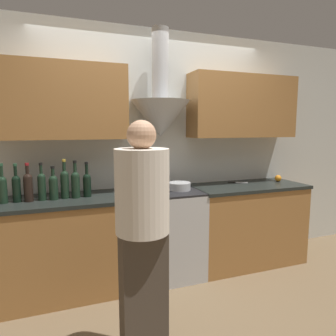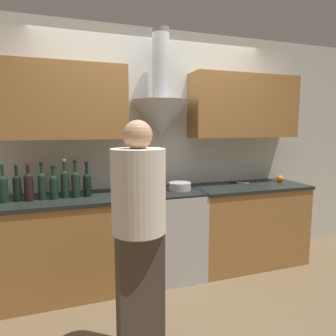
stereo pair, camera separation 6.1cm
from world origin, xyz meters
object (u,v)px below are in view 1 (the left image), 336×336
(wine_bottle_3, at_px, (42,185))
(orange_fruit, at_px, (278,178))
(wine_bottle_0, at_px, (2,188))
(wine_bottle_2, at_px, (28,186))
(wine_bottle_5, at_px, (65,183))
(wine_bottle_6, at_px, (76,183))
(stock_pot, at_px, (149,184))
(mixing_bowl, at_px, (180,186))
(wine_bottle_4, at_px, (53,186))
(wine_bottle_7, at_px, (87,183))
(person_foreground_left, at_px, (143,235))
(stove_range, at_px, (165,233))
(wine_bottle_1, at_px, (16,187))

(wine_bottle_3, distance_m, orange_fruit, 2.64)
(wine_bottle_0, bearing_deg, wine_bottle_2, -1.04)
(wine_bottle_5, xyz_separation_m, wine_bottle_6, (0.09, -0.02, -0.01))
(wine_bottle_6, distance_m, stock_pot, 0.72)
(wine_bottle_0, distance_m, mixing_bowl, 1.64)
(wine_bottle_4, height_order, wine_bottle_7, wine_bottle_7)
(wine_bottle_5, height_order, orange_fruit, wine_bottle_5)
(wine_bottle_0, bearing_deg, wine_bottle_3, 1.48)
(wine_bottle_6, xyz_separation_m, person_foreground_left, (0.35, -1.08, -0.17))
(wine_bottle_5, height_order, stock_pot, wine_bottle_5)
(stock_pot, height_order, orange_fruit, stock_pot)
(wine_bottle_5, distance_m, orange_fruit, 2.44)
(wine_bottle_2, bearing_deg, stock_pot, 2.44)
(wine_bottle_0, height_order, wine_bottle_2, wine_bottle_0)
(stove_range, bearing_deg, wine_bottle_6, -179.29)
(wine_bottle_6, relative_size, wine_bottle_7, 1.06)
(wine_bottle_6, relative_size, person_foreground_left, 0.22)
(wine_bottle_0, bearing_deg, stove_range, 0.54)
(wine_bottle_2, xyz_separation_m, wine_bottle_5, (0.30, 0.03, 0.00))
(wine_bottle_6, distance_m, orange_fruit, 2.35)
(wine_bottle_4, distance_m, wine_bottle_6, 0.19)
(wine_bottle_2, relative_size, orange_fruit, 4.36)
(wine_bottle_4, relative_size, wine_bottle_6, 0.88)
(stock_pot, distance_m, orange_fruit, 1.64)
(orange_fruit, bearing_deg, stock_pot, -179.33)
(wine_bottle_7, relative_size, person_foreground_left, 0.21)
(wine_bottle_0, xyz_separation_m, wine_bottle_4, (0.41, -0.00, -0.01))
(wine_bottle_2, relative_size, wine_bottle_6, 0.98)
(wine_bottle_5, relative_size, wine_bottle_6, 1.04)
(wine_bottle_1, xyz_separation_m, orange_fruit, (2.84, 0.05, -0.09))
(wine_bottle_3, distance_m, person_foreground_left, 1.27)
(wine_bottle_6, relative_size, mixing_bowl, 1.51)
(wine_bottle_1, relative_size, wine_bottle_3, 1.00)
(person_foreground_left, bearing_deg, wine_bottle_4, 116.53)
(wine_bottle_0, height_order, mixing_bowl, wine_bottle_0)
(orange_fruit, distance_m, person_foreground_left, 2.30)
(wine_bottle_5, bearing_deg, wine_bottle_1, -178.57)
(wine_bottle_6, height_order, stock_pot, wine_bottle_6)
(wine_bottle_5, bearing_deg, wine_bottle_4, -165.14)
(stove_range, relative_size, wine_bottle_1, 2.71)
(wine_bottle_2, height_order, wine_bottle_7, wine_bottle_2)
(wine_bottle_7, bearing_deg, wine_bottle_0, -178.53)
(stove_range, xyz_separation_m, person_foreground_left, (-0.53, -1.09, 0.42))
(stove_range, height_order, wine_bottle_1, wine_bottle_1)
(wine_bottle_2, distance_m, stock_pot, 1.11)
(wine_bottle_1, height_order, wine_bottle_7, wine_bottle_1)
(stock_pot, bearing_deg, stove_range, -10.33)
(wine_bottle_5, xyz_separation_m, wine_bottle_7, (0.20, -0.00, -0.02))
(stock_pot, relative_size, orange_fruit, 2.67)
(orange_fruit, bearing_deg, wine_bottle_7, -178.86)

